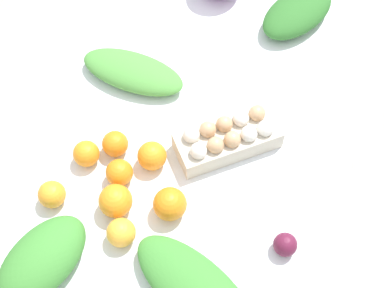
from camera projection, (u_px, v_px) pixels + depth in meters
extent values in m
plane|color=#B2A899|center=(192.00, 249.00, 2.08)|extent=(8.00, 8.00, 0.00)
cube|color=silver|center=(192.00, 151.00, 1.44)|extent=(1.44, 0.83, 0.03)
cylinder|color=brown|center=(329.00, 82.00, 2.05)|extent=(0.06, 0.06, 0.74)
cylinder|color=brown|center=(153.00, 43.00, 2.15)|extent=(0.06, 0.06, 0.74)
cube|color=beige|center=(227.00, 140.00, 1.41)|extent=(0.26, 0.29, 0.06)
sphere|color=tan|center=(257.00, 113.00, 1.40)|extent=(0.04, 0.04, 0.04)
sphere|color=white|center=(241.00, 118.00, 1.39)|extent=(0.04, 0.04, 0.04)
sphere|color=tan|center=(224.00, 124.00, 1.38)|extent=(0.04, 0.04, 0.04)
sphere|color=tan|center=(208.00, 129.00, 1.37)|extent=(0.04, 0.04, 0.04)
sphere|color=white|center=(191.00, 135.00, 1.37)|extent=(0.04, 0.04, 0.04)
sphere|color=white|center=(265.00, 128.00, 1.38)|extent=(0.04, 0.04, 0.04)
sphere|color=white|center=(249.00, 134.00, 1.37)|extent=(0.04, 0.04, 0.04)
sphere|color=tan|center=(232.00, 139.00, 1.36)|extent=(0.04, 0.04, 0.04)
sphere|color=tan|center=(216.00, 145.00, 1.35)|extent=(0.04, 0.04, 0.04)
sphere|color=white|center=(198.00, 151.00, 1.34)|extent=(0.04, 0.04, 0.04)
ellipsoid|color=#4C933D|center=(133.00, 72.00, 1.53)|extent=(0.17, 0.32, 0.06)
ellipsoid|color=#2D6B28|center=(298.00, 12.00, 1.64)|extent=(0.31, 0.26, 0.08)
ellipsoid|color=#3D8433|center=(42.00, 259.00, 1.22)|extent=(0.28, 0.22, 0.09)
sphere|color=#5B1933|center=(285.00, 245.00, 1.26)|extent=(0.06, 0.06, 0.06)
sphere|color=orange|center=(52.00, 194.00, 1.32)|extent=(0.07, 0.07, 0.07)
sphere|color=orange|center=(116.00, 201.00, 1.30)|extent=(0.08, 0.08, 0.08)
sphere|color=orange|center=(152.00, 156.00, 1.37)|extent=(0.08, 0.08, 0.08)
sphere|color=orange|center=(115.00, 144.00, 1.40)|extent=(0.07, 0.07, 0.07)
sphere|color=orange|center=(119.00, 173.00, 1.35)|extent=(0.07, 0.07, 0.07)
sphere|color=orange|center=(86.00, 154.00, 1.38)|extent=(0.07, 0.07, 0.07)
sphere|color=#F9A833|center=(121.00, 233.00, 1.27)|extent=(0.07, 0.07, 0.07)
sphere|color=orange|center=(168.00, 204.00, 1.30)|extent=(0.08, 0.08, 0.08)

